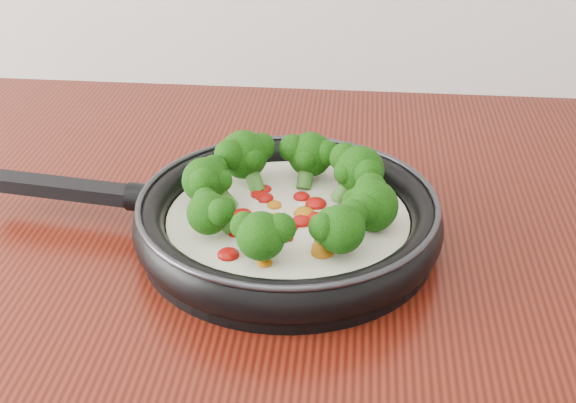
# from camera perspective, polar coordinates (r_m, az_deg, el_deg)

# --- Properties ---
(skillet) EXTENTS (0.51, 0.36, 0.09)m
(skillet) POSITION_cam_1_polar(r_m,az_deg,el_deg) (0.80, -0.12, -0.95)
(skillet) COLOR black
(skillet) RESTS_ON counter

